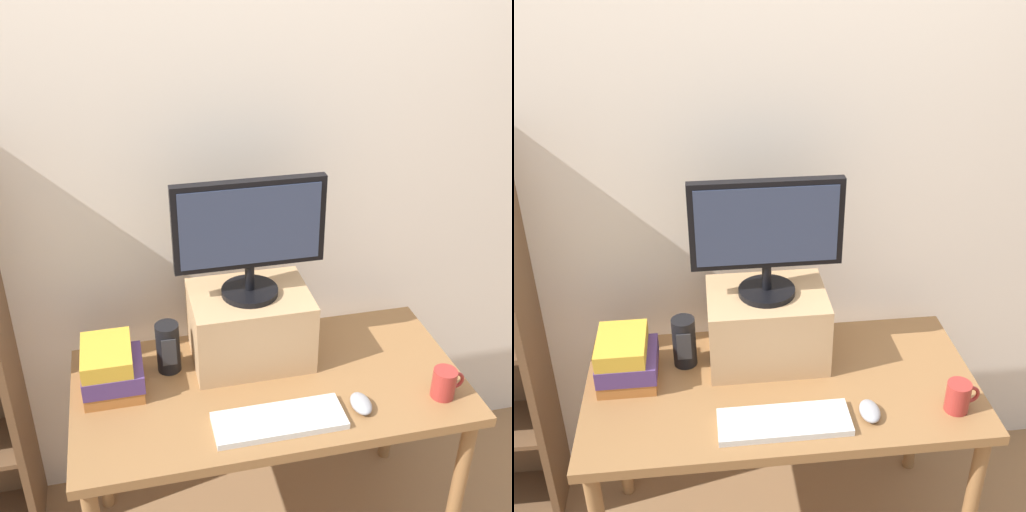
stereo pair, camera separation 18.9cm
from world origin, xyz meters
The scene contains 9 objects.
back_wall centered at (0.00, 0.47, 1.30)m, with size 7.00×0.08×2.60m.
desk centered at (0.00, 0.00, 0.66)m, with size 1.32×0.66×0.75m.
riser_box centered at (-0.03, 0.16, 0.88)m, with size 0.41×0.30×0.26m.
computer_monitor centered at (-0.03, 0.16, 1.24)m, with size 0.50×0.19×0.41m.
keyboard centered at (-0.02, -0.20, 0.76)m, with size 0.41×0.15×0.02m.
computer_mouse centered at (0.26, -0.19, 0.77)m, with size 0.06×0.10×0.04m.
book_stack centered at (-0.52, 0.08, 0.83)m, with size 0.20×0.21×0.17m.
coffee_mug centered at (0.54, -0.19, 0.80)m, with size 0.11×0.08×0.10m.
desk_speaker centered at (-0.32, 0.15, 0.84)m, with size 0.08×0.09×0.18m.
Camera 2 is at (-0.24, -1.68, 2.16)m, focal length 45.00 mm.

